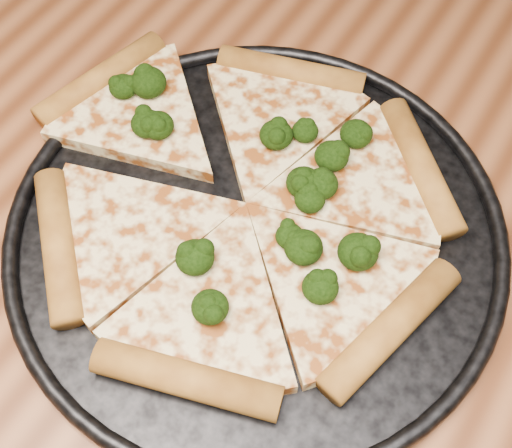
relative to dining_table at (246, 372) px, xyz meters
The scene contains 4 objects.
dining_table is the anchor object (origin of this frame).
pizza_pan 0.13m from the dining_table, 115.93° to the left, with size 0.40×0.40×0.02m.
pizza 0.15m from the dining_table, 124.03° to the left, with size 0.38×0.35×0.03m.
broccoli_florets 0.17m from the dining_table, 116.62° to the left, with size 0.28×0.22×0.02m.
Camera 1 is at (0.11, -0.16, 1.22)m, focal length 48.19 mm.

